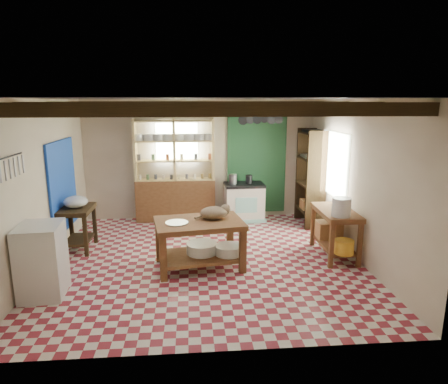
{
  "coord_description": "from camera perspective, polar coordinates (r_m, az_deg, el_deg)",
  "views": [
    {
      "loc": [
        -0.22,
        -6.2,
        2.58
      ],
      "look_at": [
        0.34,
        0.3,
        1.07
      ],
      "focal_mm": 32.0,
      "sensor_mm": 36.0,
      "label": 1
    }
  ],
  "objects": [
    {
      "name": "window_right",
      "position": [
        7.78,
        15.52,
        3.81
      ],
      "size": [
        0.02,
        1.3,
        1.2
      ],
      "primitive_type": "cube",
      "color": "white",
      "rests_on": "wall_right"
    },
    {
      "name": "steel_tray",
      "position": [
        6.09,
        -6.77,
        -4.39
      ],
      "size": [
        0.4,
        0.4,
        0.02
      ],
      "primitive_type": "cylinder",
      "rotation": [
        0.0,
        0.0,
        0.16
      ],
      "color": "#9E9DA5",
      "rests_on": "work_table"
    },
    {
      "name": "wicker_basket",
      "position": [
        7.27,
        14.75,
        -5.23
      ],
      "size": [
        0.42,
        0.34,
        0.29
      ],
      "primitive_type": "cube",
      "rotation": [
        0.0,
        0.0,
        -0.02
      ],
      "color": "#AA7544",
      "rests_on": "right_counter"
    },
    {
      "name": "wall_left",
      "position": [
        6.73,
        -24.6,
        0.85
      ],
      "size": [
        0.04,
        5.0,
        2.6
      ],
      "primitive_type": "cube",
      "color": "beige",
      "rests_on": "floor"
    },
    {
      "name": "prep_table",
      "position": [
        7.45,
        -20.14,
        -4.94
      ],
      "size": [
        0.53,
        0.76,
        0.77
      ],
      "primitive_type": "cube",
      "rotation": [
        0.0,
        0.0,
        -0.0
      ],
      "color": "#302110",
      "rests_on": "floor"
    },
    {
      "name": "pot_rack",
      "position": [
        8.39,
        5.29,
        10.23
      ],
      "size": [
        0.86,
        0.12,
        0.36
      ],
      "primitive_type": "cube",
      "color": "black",
      "rests_on": "ceiling"
    },
    {
      "name": "white_cabinet",
      "position": [
        5.92,
        -24.57,
        -8.87
      ],
      "size": [
        0.6,
        0.7,
        0.98
      ],
      "primitive_type": "cube",
      "rotation": [
        0.0,
        0.0,
        0.08
      ],
      "color": "silver",
      "rests_on": "floor"
    },
    {
      "name": "floor",
      "position": [
        6.72,
        -2.67,
        -9.67
      ],
      "size": [
        5.0,
        5.0,
        0.02
      ],
      "primitive_type": "cube",
      "color": "maroon",
      "rests_on": "ground"
    },
    {
      "name": "tall_rack",
      "position": [
        8.53,
        12.25,
        2.04
      ],
      "size": [
        0.4,
        0.86,
        2.0
      ],
      "primitive_type": "cube",
      "color": "#302110",
      "rests_on": "floor"
    },
    {
      "name": "right_counter",
      "position": [
        6.99,
        15.54,
        -5.65
      ],
      "size": [
        0.58,
        1.13,
        0.8
      ],
      "primitive_type": "cube",
      "rotation": [
        0.0,
        0.0,
        -0.02
      ],
      "color": "brown",
      "rests_on": "floor"
    },
    {
      "name": "white_bucket",
      "position": [
        6.5,
        16.42,
        -2.07
      ],
      "size": [
        0.3,
        0.3,
        0.29
      ],
      "primitive_type": "cylinder",
      "rotation": [
        0.0,
        0.0,
        -0.02
      ],
      "color": "silver",
      "rests_on": "right_counter"
    },
    {
      "name": "basin_large",
      "position": [
        6.4,
        -3.18,
        -8.02
      ],
      "size": [
        0.56,
        0.56,
        0.17
      ],
      "primitive_type": "cylinder",
      "rotation": [
        0.0,
        0.0,
        0.16
      ],
      "color": "silver",
      "rests_on": "work_table"
    },
    {
      "name": "enamel_bowl",
      "position": [
        7.32,
        -20.43,
        -1.31
      ],
      "size": [
        0.41,
        0.41,
        0.2
      ],
      "primitive_type": "ellipsoid",
      "rotation": [
        0.0,
        0.0,
        -0.0
      ],
      "color": "silver",
      "rests_on": "prep_table"
    },
    {
      "name": "kettle_left",
      "position": [
        8.55,
        1.27,
        1.86
      ],
      "size": [
        0.19,
        0.19,
        0.21
      ],
      "primitive_type": "cylinder",
      "rotation": [
        0.0,
        0.0,
        0.03
      ],
      "color": "#9E9DA5",
      "rests_on": "stove"
    },
    {
      "name": "work_table",
      "position": [
        6.31,
        -3.56,
        -7.42
      ],
      "size": [
        1.46,
        1.09,
        0.76
      ],
      "primitive_type": "cube",
      "rotation": [
        0.0,
        0.0,
        0.16
      ],
      "color": "brown",
      "rests_on": "floor"
    },
    {
      "name": "wall_right",
      "position": [
        6.89,
        18.47,
        1.63
      ],
      "size": [
        0.04,
        5.0,
        2.6
      ],
      "primitive_type": "cube",
      "color": "beige",
      "rests_on": "floor"
    },
    {
      "name": "basin_small",
      "position": [
        6.35,
        0.66,
        -8.27
      ],
      "size": [
        0.49,
        0.49,
        0.15
      ],
      "primitive_type": "cylinder",
      "rotation": [
        0.0,
        0.0,
        0.16
      ],
      "color": "silver",
      "rests_on": "work_table"
    },
    {
      "name": "wall_front",
      "position": [
        3.92,
        -1.4,
        -6.04
      ],
      "size": [
        5.0,
        0.04,
        2.6
      ],
      "primitive_type": "cube",
      "color": "beige",
      "rests_on": "floor"
    },
    {
      "name": "window_back",
      "position": [
        8.73,
        -6.76,
        7.14
      ],
      "size": [
        0.9,
        0.02,
        0.8
      ],
      "primitive_type": "cube",
      "color": "white",
      "rests_on": "wall_back"
    },
    {
      "name": "stove",
      "position": [
        8.7,
        2.88,
        -1.43
      ],
      "size": [
        0.86,
        0.6,
        0.82
      ],
      "primitive_type": "cube",
      "rotation": [
        0.0,
        0.0,
        0.03
      ],
      "color": "#F1E3D1",
      "rests_on": "floor"
    },
    {
      "name": "shelving_unit",
      "position": [
        8.64,
        -7.02,
        3.05
      ],
      "size": [
        1.7,
        0.34,
        2.2
      ],
      "primitive_type": "cube",
      "color": "#D7BB7C",
      "rests_on": "floor"
    },
    {
      "name": "ceiling",
      "position": [
        6.2,
        -2.93,
        13.19
      ],
      "size": [
        5.0,
        5.0,
        0.02
      ],
      "primitive_type": "cube",
      "color": "#4E4D53",
      "rests_on": "wall_back"
    },
    {
      "name": "kettle_right",
      "position": [
        8.61,
        3.58,
        1.83
      ],
      "size": [
        0.15,
        0.15,
        0.18
      ],
      "primitive_type": "cylinder",
      "rotation": [
        0.0,
        0.0,
        0.03
      ],
      "color": "black",
      "rests_on": "stove"
    },
    {
      "name": "cat",
      "position": [
        6.26,
        -1.45,
        -2.99
      ],
      "size": [
        0.52,
        0.45,
        0.2
      ],
      "primitive_type": "ellipsoid",
      "rotation": [
        0.0,
        0.0,
        0.33
      ],
      "color": "#907354",
      "rests_on": "work_table"
    },
    {
      "name": "wall_back",
      "position": [
        8.79,
        -3.42,
        4.62
      ],
      "size": [
        5.0,
        0.04,
        2.6
      ],
      "primitive_type": "cube",
      "color": "beige",
      "rests_on": "floor"
    },
    {
      "name": "yellow_tub",
      "position": [
        6.62,
        16.78,
        -7.51
      ],
      "size": [
        0.31,
        0.31,
        0.22
      ],
      "primitive_type": "cylinder",
      "rotation": [
        0.0,
        0.0,
        -0.02
      ],
      "color": "gold",
      "rests_on": "right_counter"
    },
    {
      "name": "green_wall_patch",
      "position": [
        8.89,
        4.69,
        4.37
      ],
      "size": [
        1.3,
        0.04,
        2.3
      ],
      "primitive_type": "cube",
      "color": "#1E4C2A",
      "rests_on": "wall_back"
    },
    {
      "name": "utensil_rail",
      "position": [
        5.53,
        -28.56,
        3.11
      ],
      "size": [
        0.06,
        0.9,
        0.28
      ],
      "primitive_type": "cube",
      "color": "black",
      "rests_on": "wall_left"
    },
    {
      "name": "ceiling_beams",
      "position": [
        6.2,
        -2.92,
        12.08
      ],
      "size": [
        5.0,
        3.8,
        0.15
      ],
      "primitive_type": "cube",
      "color": "#302110",
      "rests_on": "ceiling"
    },
    {
      "name": "blue_wall_patch",
      "position": [
        7.59,
        -22.03,
        0.81
      ],
      "size": [
        0.04,
        1.4,
        1.6
      ],
      "primitive_type": "cube",
      "color": "#1742AF",
      "rests_on": "wall_left"
    }
  ]
}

